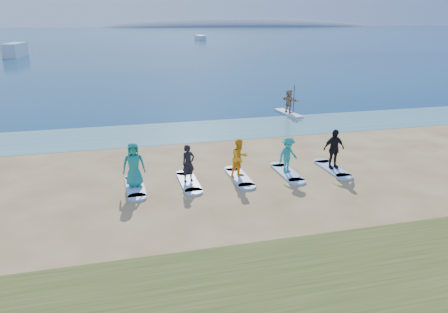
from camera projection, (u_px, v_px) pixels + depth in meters
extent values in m
plane|color=tan|center=(205.00, 205.00, 15.50)|extent=(600.00, 600.00, 0.00)
plane|color=teal|center=(166.00, 133.00, 25.17)|extent=(600.00, 600.00, 0.00)
plane|color=navy|center=(113.00, 35.00, 162.84)|extent=(600.00, 600.00, 0.00)
ellipsoid|color=slate|center=(244.00, 27.00, 314.93)|extent=(220.00, 56.00, 18.00)
cube|color=silver|center=(288.00, 113.00, 30.09)|extent=(0.94, 3.05, 0.12)
imported|color=tan|center=(289.00, 101.00, 29.83)|extent=(1.01, 1.54, 1.59)
cube|color=silver|center=(16.00, 57.00, 73.82)|extent=(3.09, 7.24, 2.26)
cube|color=silver|center=(200.00, 40.00, 126.16)|extent=(2.45, 5.44, 1.46)
cube|color=#9DC3F3|center=(135.00, 187.00, 17.03)|extent=(0.70, 2.20, 0.09)
imported|color=teal|center=(134.00, 165.00, 16.75)|extent=(0.87, 0.57, 1.76)
cube|color=#9DC3F3|center=(189.00, 182.00, 17.55)|extent=(0.70, 2.20, 0.09)
imported|color=black|center=(188.00, 163.00, 17.30)|extent=(0.64, 0.52, 1.51)
cube|color=#9DC3F3|center=(239.00, 177.00, 18.07)|extent=(0.70, 2.20, 0.09)
imported|color=#FFAA1A|center=(240.00, 158.00, 17.81)|extent=(0.95, 0.86, 1.60)
cube|color=#9DC3F3|center=(287.00, 173.00, 18.58)|extent=(0.70, 2.20, 0.09)
imported|color=teal|center=(288.00, 155.00, 18.34)|extent=(1.13, 0.90, 1.53)
cube|color=#9DC3F3|center=(332.00, 169.00, 19.10)|extent=(0.70, 2.20, 0.09)
imported|color=black|center=(334.00, 149.00, 18.82)|extent=(1.05, 0.51, 1.73)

